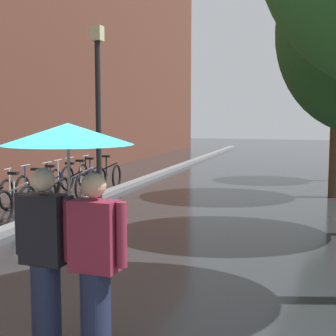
{
  "coord_description": "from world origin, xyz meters",
  "views": [
    {
      "loc": [
        2.04,
        -3.75,
        2.1
      ],
      "look_at": [
        0.02,
        2.9,
        1.35
      ],
      "focal_mm": 52.33,
      "sensor_mm": 36.0,
      "label": 1
    }
  ],
  "objects_px": {
    "couple_under_umbrella": "(69,204)",
    "parked_bicycle_8": "(100,175)",
    "parked_bicycle_3": "(28,194)",
    "parked_bicycle_6": "(73,182)",
    "street_lamp_post": "(98,103)",
    "parked_bicycle_7": "(84,178)",
    "parked_bicycle_4": "(43,189)",
    "parked_bicycle_5": "(63,185)",
    "parked_bicycle_2": "(6,200)"
  },
  "relations": [
    {
      "from": "parked_bicycle_4",
      "to": "parked_bicycle_7",
      "type": "distance_m",
      "value": 2.12
    },
    {
      "from": "parked_bicycle_8",
      "to": "parked_bicycle_3",
      "type": "bearing_deg",
      "value": -91.25
    },
    {
      "from": "parked_bicycle_3",
      "to": "parked_bicycle_7",
      "type": "height_order",
      "value": "same"
    },
    {
      "from": "parked_bicycle_5",
      "to": "parked_bicycle_7",
      "type": "height_order",
      "value": "same"
    },
    {
      "from": "parked_bicycle_8",
      "to": "couple_under_umbrella",
      "type": "bearing_deg",
      "value": -66.62
    },
    {
      "from": "parked_bicycle_3",
      "to": "couple_under_umbrella",
      "type": "bearing_deg",
      "value": -54.26
    },
    {
      "from": "parked_bicycle_3",
      "to": "parked_bicycle_4",
      "type": "distance_m",
      "value": 0.68
    },
    {
      "from": "parked_bicycle_4",
      "to": "parked_bicycle_6",
      "type": "height_order",
      "value": "same"
    },
    {
      "from": "parked_bicycle_5",
      "to": "street_lamp_post",
      "type": "xyz_separation_m",
      "value": [
        1.33,
        -0.73,
        2.0
      ]
    },
    {
      "from": "parked_bicycle_3",
      "to": "couple_under_umbrella",
      "type": "xyz_separation_m",
      "value": [
        4.05,
        -5.62,
        0.98
      ]
    },
    {
      "from": "parked_bicycle_3",
      "to": "couple_under_umbrella",
      "type": "relative_size",
      "value": 0.57
    },
    {
      "from": "parked_bicycle_8",
      "to": "street_lamp_post",
      "type": "xyz_separation_m",
      "value": [
        1.32,
        -2.88,
        2.0
      ]
    },
    {
      "from": "parked_bicycle_3",
      "to": "parked_bicycle_4",
      "type": "bearing_deg",
      "value": 94.22
    },
    {
      "from": "parked_bicycle_2",
      "to": "parked_bicycle_4",
      "type": "height_order",
      "value": "same"
    },
    {
      "from": "parked_bicycle_2",
      "to": "parked_bicycle_3",
      "type": "height_order",
      "value": "same"
    },
    {
      "from": "parked_bicycle_3",
      "to": "parked_bicycle_4",
      "type": "relative_size",
      "value": 1.02
    },
    {
      "from": "parked_bicycle_5",
      "to": "parked_bicycle_7",
      "type": "bearing_deg",
      "value": 95.44
    },
    {
      "from": "parked_bicycle_2",
      "to": "parked_bicycle_8",
      "type": "relative_size",
      "value": 0.97
    },
    {
      "from": "parked_bicycle_6",
      "to": "parked_bicycle_3",
      "type": "bearing_deg",
      "value": -89.68
    },
    {
      "from": "parked_bicycle_2",
      "to": "parked_bicycle_6",
      "type": "height_order",
      "value": "same"
    },
    {
      "from": "couple_under_umbrella",
      "to": "parked_bicycle_8",
      "type": "bearing_deg",
      "value": 113.38
    },
    {
      "from": "parked_bicycle_5",
      "to": "parked_bicycle_2",
      "type": "bearing_deg",
      "value": -92.82
    },
    {
      "from": "parked_bicycle_4",
      "to": "parked_bicycle_8",
      "type": "distance_m",
      "value": 2.88
    },
    {
      "from": "parked_bicycle_3",
      "to": "parked_bicycle_4",
      "type": "height_order",
      "value": "same"
    },
    {
      "from": "parked_bicycle_2",
      "to": "parked_bicycle_4",
      "type": "distance_m",
      "value": 1.44
    },
    {
      "from": "parked_bicycle_3",
      "to": "parked_bicycle_6",
      "type": "xyz_separation_m",
      "value": [
        -0.01,
        2.12,
        0.0
      ]
    },
    {
      "from": "parked_bicycle_5",
      "to": "street_lamp_post",
      "type": "bearing_deg",
      "value": -28.86
    },
    {
      "from": "parked_bicycle_4",
      "to": "parked_bicycle_5",
      "type": "height_order",
      "value": "same"
    },
    {
      "from": "parked_bicycle_2",
      "to": "couple_under_umbrella",
      "type": "relative_size",
      "value": 0.54
    },
    {
      "from": "parked_bicycle_4",
      "to": "parked_bicycle_8",
      "type": "xyz_separation_m",
      "value": [
        0.13,
        2.87,
        0.0
      ]
    },
    {
      "from": "parked_bicycle_4",
      "to": "parked_bicycle_3",
      "type": "bearing_deg",
      "value": -85.78
    },
    {
      "from": "parked_bicycle_7",
      "to": "street_lamp_post",
      "type": "xyz_separation_m",
      "value": [
        1.46,
        -2.12,
        2.0
      ]
    },
    {
      "from": "street_lamp_post",
      "to": "parked_bicycle_4",
      "type": "bearing_deg",
      "value": 179.9
    },
    {
      "from": "parked_bicycle_3",
      "to": "parked_bicycle_7",
      "type": "xyz_separation_m",
      "value": [
        -0.06,
        2.8,
        0.0
      ]
    },
    {
      "from": "parked_bicycle_2",
      "to": "street_lamp_post",
      "type": "relative_size",
      "value": 0.27
    },
    {
      "from": "parked_bicycle_6",
      "to": "couple_under_umbrella",
      "type": "distance_m",
      "value": 8.8
    },
    {
      "from": "parked_bicycle_5",
      "to": "parked_bicycle_8",
      "type": "height_order",
      "value": "same"
    },
    {
      "from": "couple_under_umbrella",
      "to": "street_lamp_post",
      "type": "xyz_separation_m",
      "value": [
        -2.65,
        6.3,
        1.02
      ]
    },
    {
      "from": "parked_bicycle_4",
      "to": "parked_bicycle_8",
      "type": "bearing_deg",
      "value": 87.45
    },
    {
      "from": "parked_bicycle_7",
      "to": "parked_bicycle_8",
      "type": "height_order",
      "value": "same"
    },
    {
      "from": "parked_bicycle_3",
      "to": "couple_under_umbrella",
      "type": "height_order",
      "value": "couple_under_umbrella"
    },
    {
      "from": "parked_bicycle_3",
      "to": "parked_bicycle_2",
      "type": "bearing_deg",
      "value": -92.56
    },
    {
      "from": "parked_bicycle_7",
      "to": "street_lamp_post",
      "type": "bearing_deg",
      "value": -55.49
    },
    {
      "from": "parked_bicycle_7",
      "to": "parked_bicycle_8",
      "type": "distance_m",
      "value": 0.77
    },
    {
      "from": "parked_bicycle_4",
      "to": "couple_under_umbrella",
      "type": "xyz_separation_m",
      "value": [
        4.1,
        -6.31,
        0.98
      ]
    },
    {
      "from": "parked_bicycle_6",
      "to": "parked_bicycle_8",
      "type": "xyz_separation_m",
      "value": [
        0.09,
        1.44,
        0.0
      ]
    },
    {
      "from": "parked_bicycle_3",
      "to": "parked_bicycle_4",
      "type": "xyz_separation_m",
      "value": [
        -0.05,
        0.68,
        0.0
      ]
    },
    {
      "from": "parked_bicycle_4",
      "to": "street_lamp_post",
      "type": "height_order",
      "value": "street_lamp_post"
    },
    {
      "from": "parked_bicycle_3",
      "to": "parked_bicycle_7",
      "type": "distance_m",
      "value": 2.8
    },
    {
      "from": "parked_bicycle_7",
      "to": "parked_bicycle_2",
      "type": "bearing_deg",
      "value": -89.59
    }
  ]
}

